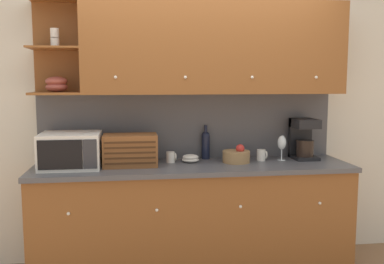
# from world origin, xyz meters

# --- Properties ---
(ground_plane) EXTENTS (24.00, 24.00, 0.00)m
(ground_plane) POSITION_xyz_m (0.00, 0.00, 0.00)
(ground_plane) COLOR #896647
(wall_back) EXTENTS (5.10, 0.06, 2.60)m
(wall_back) POSITION_xyz_m (0.00, 0.03, 1.30)
(wall_back) COLOR beige
(wall_back) RESTS_ON ground_plane
(counter_unit) EXTENTS (2.72, 0.66, 0.94)m
(counter_unit) POSITION_xyz_m (0.00, -0.32, 0.47)
(counter_unit) COLOR brown
(counter_unit) RESTS_ON ground_plane
(backsplash_panel) EXTENTS (2.70, 0.01, 0.60)m
(backsplash_panel) POSITION_xyz_m (0.00, -0.01, 1.24)
(backsplash_panel) COLOR #4C4C51
(backsplash_panel) RESTS_ON counter_unit
(upper_cabinets) EXTENTS (2.70, 0.38, 0.80)m
(upper_cabinets) POSITION_xyz_m (0.17, -0.18, 1.94)
(upper_cabinets) COLOR brown
(upper_cabinets) RESTS_ON backsplash_panel
(microwave) EXTENTS (0.49, 0.43, 0.29)m
(microwave) POSITION_xyz_m (-1.03, -0.30, 1.08)
(microwave) COLOR silver
(microwave) RESTS_ON counter_unit
(bread_box) EXTENTS (0.45, 0.27, 0.27)m
(bread_box) POSITION_xyz_m (-0.54, -0.29, 1.07)
(bread_box) COLOR brown
(bread_box) RESTS_ON counter_unit
(mug_blue_second) EXTENTS (0.09, 0.08, 0.10)m
(mug_blue_second) POSITION_xyz_m (-0.18, -0.19, 0.99)
(mug_blue_second) COLOR silver
(mug_blue_second) RESTS_ON counter_unit
(bowl_stack_on_counter) EXTENTS (0.15, 0.15, 0.07)m
(bowl_stack_on_counter) POSITION_xyz_m (-0.01, -0.20, 0.97)
(bowl_stack_on_counter) COLOR silver
(bowl_stack_on_counter) RESTS_ON counter_unit
(wine_bottle) EXTENTS (0.08, 0.08, 0.31)m
(wine_bottle) POSITION_xyz_m (0.15, -0.06, 1.08)
(wine_bottle) COLOR black
(wine_bottle) RESTS_ON counter_unit
(fruit_basket) EXTENTS (0.24, 0.24, 0.16)m
(fruit_basket) POSITION_xyz_m (0.39, -0.27, 0.99)
(fruit_basket) COLOR #937047
(fruit_basket) RESTS_ON counter_unit
(mug) EXTENTS (0.09, 0.08, 0.10)m
(mug) POSITION_xyz_m (0.64, -0.22, 0.99)
(mug) COLOR silver
(mug) RESTS_ON counter_unit
(wine_glass) EXTENTS (0.08, 0.08, 0.23)m
(wine_glass) POSITION_xyz_m (0.82, -0.22, 1.09)
(wine_glass) COLOR silver
(wine_glass) RESTS_ON counter_unit
(coffee_maker) EXTENTS (0.21, 0.26, 0.37)m
(coffee_maker) POSITION_xyz_m (1.05, -0.16, 1.13)
(coffee_maker) COLOR black
(coffee_maker) RESTS_ON counter_unit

